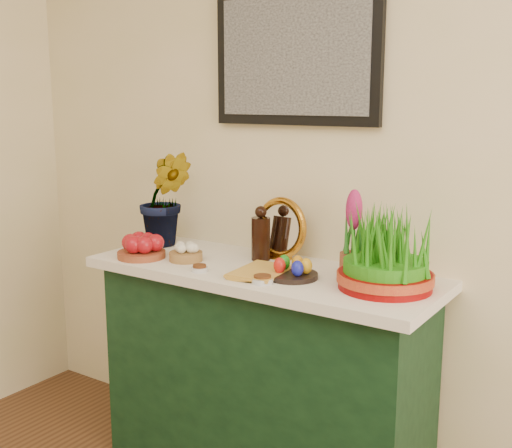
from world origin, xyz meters
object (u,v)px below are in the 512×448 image
Objects in this scene: hyacinth_green at (165,183)px; wheatgrass_sabzeh at (386,255)px; sideboard at (263,379)px; mirror at (281,229)px; book at (240,268)px.

hyacinth_green reaches higher than wheatgrass_sabzeh.
sideboard is 2.33× the size of hyacinth_green.
mirror is 0.29m from book.
sideboard is at bearing 179.71° from wheatgrass_sabzeh.
wheatgrass_sabzeh is at bearing -17.20° from mirror.
wheatgrass_sabzeh is (0.52, -0.16, -0.00)m from mirror.
sideboard is 5.03× the size of mirror.
sideboard is at bearing -47.72° from hyacinth_green.
hyacinth_green reaches higher than book.
book is at bearing -59.11° from hyacinth_green.
hyacinth_green is at bearing 156.02° from book.
wheatgrass_sabzeh reaches higher than sideboard.
wheatgrass_sabzeh is at bearing -0.29° from sideboard.
sideboard is 3.89× the size of wheatgrass_sabzeh.
hyacinth_green reaches higher than sideboard.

